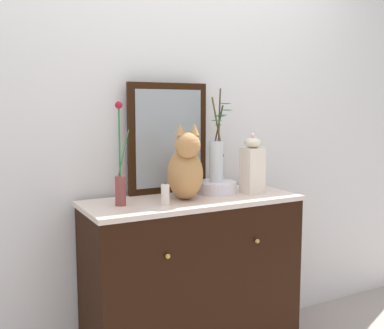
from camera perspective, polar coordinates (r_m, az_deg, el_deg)
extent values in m
cube|color=silver|center=(2.65, -3.13, 4.58)|extent=(4.40, 0.08, 2.60)
cube|color=black|center=(2.56, 0.00, -14.88)|extent=(1.13, 0.45, 0.92)
cube|color=beige|center=(2.42, 0.00, -4.52)|extent=(1.15, 0.46, 0.02)
sphere|color=#B79338|center=(2.16, -3.03, -11.35)|extent=(0.02, 0.02, 0.02)
sphere|color=#B79338|center=(2.41, 8.14, -9.43)|extent=(0.02, 0.02, 0.02)
cube|color=black|center=(2.55, -3.01, 3.27)|extent=(0.47, 0.03, 0.61)
cube|color=gray|center=(2.54, -2.86, 3.25)|extent=(0.40, 0.01, 0.54)
ellipsoid|color=#B47D49|center=(2.38, -0.87, -1.19)|extent=(0.25, 0.29, 0.27)
sphere|color=#B47D49|center=(2.30, -0.58, 2.42)|extent=(0.13, 0.13, 0.13)
cone|color=#B47D49|center=(2.30, 0.32, 4.41)|extent=(0.05, 0.05, 0.06)
cone|color=#B47D49|center=(2.29, -1.48, 4.40)|extent=(0.05, 0.05, 0.06)
cylinder|color=#B47D49|center=(2.62, -1.77, -3.00)|extent=(0.09, 0.21, 0.03)
cylinder|color=brown|center=(2.26, -8.92, -3.26)|extent=(0.05, 0.05, 0.15)
cylinder|color=#276F2E|center=(2.23, -9.03, 2.69)|extent=(0.01, 0.01, 0.32)
sphere|color=maroon|center=(2.22, -9.12, 7.33)|extent=(0.04, 0.04, 0.04)
cylinder|color=#2E7237|center=(2.24, -8.52, 1.47)|extent=(0.06, 0.01, 0.22)
cylinder|color=white|center=(2.57, 3.01, -2.84)|extent=(0.23, 0.23, 0.06)
cylinder|color=silver|center=(2.55, 3.03, 0.39)|extent=(0.08, 0.08, 0.23)
cylinder|color=#463929|center=(2.55, 3.18, 4.18)|extent=(0.05, 0.06, 0.29)
ellipsoid|color=#316E29|center=(2.57, 3.28, 4.95)|extent=(0.06, 0.08, 0.01)
ellipsoid|color=#267132|center=(2.58, 3.43, 6.04)|extent=(0.08, 0.05, 0.01)
cylinder|color=#4D4027|center=(2.54, 3.40, 5.17)|extent=(0.02, 0.05, 0.38)
ellipsoid|color=#216B36|center=(2.54, 3.72, 6.17)|extent=(0.07, 0.04, 0.01)
ellipsoid|color=#2D7433|center=(2.53, 4.19, 7.59)|extent=(0.06, 0.08, 0.01)
cylinder|color=brown|center=(2.52, 3.22, 4.65)|extent=(0.08, 0.01, 0.33)
ellipsoid|color=#266636|center=(2.49, 3.08, 5.52)|extent=(0.06, 0.08, 0.01)
ellipsoid|color=#2C6837|center=(2.47, 4.32, 6.79)|extent=(0.06, 0.08, 0.01)
cube|color=silver|center=(2.57, 7.53, -0.76)|extent=(0.11, 0.11, 0.25)
ellipsoid|color=beige|center=(2.55, 7.59, 2.71)|extent=(0.09, 0.09, 0.06)
sphere|color=beige|center=(2.55, 7.61, 3.62)|extent=(0.02, 0.02, 0.02)
cylinder|color=silver|center=(2.25, -3.35, -3.79)|extent=(0.04, 0.04, 0.10)
cylinder|color=black|center=(2.24, -3.36, -2.36)|extent=(0.00, 0.00, 0.01)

